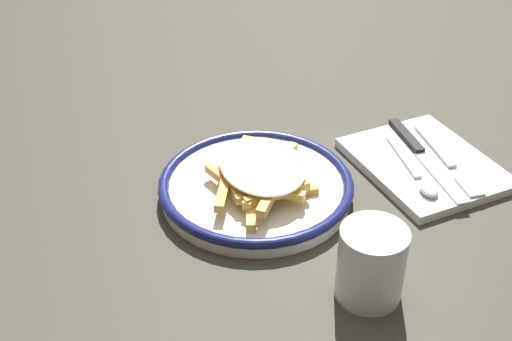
{
  "coord_description": "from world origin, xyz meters",
  "views": [
    {
      "loc": [
        0.25,
        0.65,
        0.52
      ],
      "look_at": [
        0.0,
        0.0,
        0.04
      ],
      "focal_mm": 46.46,
      "sensor_mm": 36.0,
      "label": 1
    }
  ],
  "objects_px": {
    "fries_heap": "(260,172)",
    "knife": "(419,151)",
    "plate": "(256,187)",
    "fork": "(447,160)",
    "napkin": "(424,164)",
    "spoon": "(418,176)",
    "water_glass": "(371,263)"
  },
  "relations": [
    {
      "from": "fries_heap",
      "to": "fork",
      "type": "height_order",
      "value": "fries_heap"
    },
    {
      "from": "plate",
      "to": "knife",
      "type": "relative_size",
      "value": 1.21
    },
    {
      "from": "fork",
      "to": "spoon",
      "type": "relative_size",
      "value": 1.16
    },
    {
      "from": "fries_heap",
      "to": "napkin",
      "type": "bearing_deg",
      "value": 176.35
    },
    {
      "from": "knife",
      "to": "fries_heap",
      "type": "bearing_deg",
      "value": 0.84
    },
    {
      "from": "plate",
      "to": "water_glass",
      "type": "bearing_deg",
      "value": 103.3
    },
    {
      "from": "plate",
      "to": "fries_heap",
      "type": "bearing_deg",
      "value": 106.16
    },
    {
      "from": "plate",
      "to": "fork",
      "type": "height_order",
      "value": "plate"
    },
    {
      "from": "spoon",
      "to": "fork",
      "type": "bearing_deg",
      "value": -159.52
    },
    {
      "from": "fries_heap",
      "to": "knife",
      "type": "height_order",
      "value": "fries_heap"
    },
    {
      "from": "plate",
      "to": "water_glass",
      "type": "relative_size",
      "value": 2.94
    },
    {
      "from": "knife",
      "to": "spoon",
      "type": "distance_m",
      "value": 0.06
    },
    {
      "from": "fork",
      "to": "knife",
      "type": "distance_m",
      "value": 0.04
    },
    {
      "from": "fries_heap",
      "to": "plate",
      "type": "bearing_deg",
      "value": -73.84
    },
    {
      "from": "fork",
      "to": "water_glass",
      "type": "distance_m",
      "value": 0.28
    },
    {
      "from": "fries_heap",
      "to": "knife",
      "type": "distance_m",
      "value": 0.24
    },
    {
      "from": "plate",
      "to": "fries_heap",
      "type": "height_order",
      "value": "fries_heap"
    },
    {
      "from": "spoon",
      "to": "napkin",
      "type": "bearing_deg",
      "value": -134.18
    },
    {
      "from": "fries_heap",
      "to": "fork",
      "type": "xyz_separation_m",
      "value": [
        -0.27,
        0.03,
        -0.03
      ]
    },
    {
      "from": "spoon",
      "to": "knife",
      "type": "bearing_deg",
      "value": -123.59
    },
    {
      "from": "fork",
      "to": "spoon",
      "type": "xyz_separation_m",
      "value": [
        0.06,
        0.02,
        0.0
      ]
    },
    {
      "from": "napkin",
      "to": "spoon",
      "type": "bearing_deg",
      "value": 45.82
    },
    {
      "from": "plate",
      "to": "spoon",
      "type": "height_order",
      "value": "plate"
    },
    {
      "from": "fork",
      "to": "fries_heap",
      "type": "bearing_deg",
      "value": -5.88
    },
    {
      "from": "fries_heap",
      "to": "spoon",
      "type": "height_order",
      "value": "fries_heap"
    },
    {
      "from": "plate",
      "to": "fries_heap",
      "type": "relative_size",
      "value": 1.39
    },
    {
      "from": "spoon",
      "to": "plate",
      "type": "bearing_deg",
      "value": -15.6
    },
    {
      "from": "fries_heap",
      "to": "knife",
      "type": "bearing_deg",
      "value": -179.16
    },
    {
      "from": "fries_heap",
      "to": "fork",
      "type": "bearing_deg",
      "value": 174.12
    },
    {
      "from": "plate",
      "to": "fork",
      "type": "bearing_deg",
      "value": 172.4
    },
    {
      "from": "water_glass",
      "to": "fries_heap",
      "type": "bearing_deg",
      "value": -76.82
    },
    {
      "from": "fork",
      "to": "napkin",
      "type": "bearing_deg",
      "value": -24.63
    }
  ]
}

